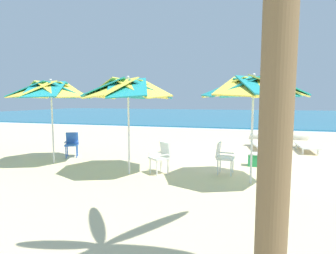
% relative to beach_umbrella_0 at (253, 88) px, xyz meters
% --- Properties ---
extents(ground_plane, '(80.00, 80.00, 0.00)m').
position_rel_beach_umbrella_0_xyz_m(ground_plane, '(0.43, 2.57, -2.31)').
color(ground_plane, beige).
extents(sea, '(80.00, 36.00, 0.10)m').
position_rel_beach_umbrella_0_xyz_m(sea, '(0.43, 30.50, -2.26)').
color(sea, teal).
rests_on(sea, ground).
extents(surf_foam, '(80.00, 0.70, 0.01)m').
position_rel_beach_umbrella_0_xyz_m(surf_foam, '(0.43, 12.20, -2.30)').
color(surf_foam, white).
rests_on(surf_foam, ground).
extents(beach_umbrella_0, '(2.47, 2.47, 2.65)m').
position_rel_beach_umbrella_0_xyz_m(beach_umbrella_0, '(0.00, 0.00, 0.00)').
color(beach_umbrella_0, silver).
rests_on(beach_umbrella_0, ground).
extents(plastic_chair_0, '(0.51, 0.48, 0.87)m').
position_rel_beach_umbrella_0_xyz_m(plastic_chair_0, '(-0.72, 0.71, -1.81)').
color(plastic_chair_0, white).
rests_on(plastic_chair_0, ground).
extents(beach_umbrella_1, '(2.50, 2.50, 2.66)m').
position_rel_beach_umbrella_0_xyz_m(beach_umbrella_1, '(-3.19, -0.01, -0.00)').
color(beach_umbrella_1, silver).
rests_on(beach_umbrella_1, ground).
extents(plastic_chair_1, '(0.63, 0.63, 0.87)m').
position_rel_beach_umbrella_0_xyz_m(plastic_chair_1, '(-2.37, 0.28, -1.81)').
color(plastic_chair_1, white).
rests_on(plastic_chair_1, ground).
extents(beach_umbrella_2, '(2.56, 2.56, 2.68)m').
position_rel_beach_umbrella_0_xyz_m(beach_umbrella_2, '(-6.05, 0.49, 0.01)').
color(beach_umbrella_2, silver).
rests_on(beach_umbrella_2, ground).
extents(plastic_chair_2, '(0.60, 0.62, 0.87)m').
position_rel_beach_umbrella_0_xyz_m(plastic_chair_2, '(-6.08, 1.49, -1.81)').
color(plastic_chair_2, blue).
rests_on(plastic_chair_2, ground).
extents(sun_lounger_0, '(0.67, 2.16, 0.62)m').
position_rel_beach_umbrella_0_xyz_m(sun_lounger_0, '(2.17, 5.13, -2.02)').
color(sun_lounger_0, white).
rests_on(sun_lounger_0, ground).
extents(sun_lounger_1, '(0.94, 2.21, 0.62)m').
position_rel_beach_umbrella_0_xyz_m(sun_lounger_1, '(0.45, 4.94, -2.02)').
color(sun_lounger_1, white).
rests_on(sun_lounger_1, ground).
extents(palm_tree_0, '(2.66, 3.15, 4.42)m').
position_rel_beach_umbrella_0_xyz_m(palm_tree_0, '(0.09, -4.02, 0.48)').
color(palm_tree_0, brown).
rests_on(palm_tree_0, ground).
extents(cooler_box, '(0.50, 0.34, 0.40)m').
position_rel_beach_umbrella_0_xyz_m(cooler_box, '(0.18, 1.89, -2.10)').
color(cooler_box, '#238C4C').
rests_on(cooler_box, ground).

